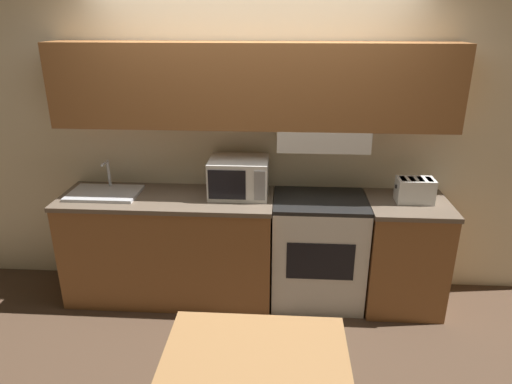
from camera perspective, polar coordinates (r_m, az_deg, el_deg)
ground_plane at (r=4.28m, az=-0.20°, el=-10.62°), size 16.00×16.00×0.00m
wall_back at (r=3.65m, az=-0.06°, el=9.25°), size 5.46×0.38×2.55m
lower_counter_main at (r=3.91m, az=-10.66°, el=-6.70°), size 1.71×0.61×0.91m
lower_counter_right_stub at (r=3.92m, az=17.87°, el=-7.33°), size 0.62×0.61×0.91m
stove_range at (r=3.82m, az=7.72°, el=-7.20°), size 0.74×0.56×0.91m
microwave at (r=3.63m, az=-2.15°, el=1.87°), size 0.46×0.38×0.30m
toaster at (r=3.71m, az=19.24°, el=0.21°), size 0.29×0.17×0.19m
sink_basin at (r=3.87m, az=-18.43°, el=-0.07°), size 0.55×0.37×0.25m
dining_table at (r=2.34m, az=-0.11°, el=-22.60°), size 0.88×0.67×0.77m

